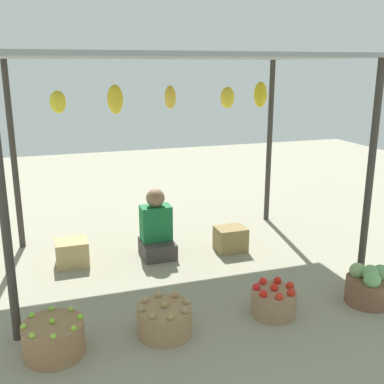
{
  "coord_description": "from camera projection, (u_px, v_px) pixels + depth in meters",
  "views": [
    {
      "loc": [
        -1.33,
        -4.57,
        2.12
      ],
      "look_at": [
        0.0,
        -0.55,
        0.95
      ],
      "focal_mm": 43.47,
      "sensor_mm": 36.0,
      "label": 1
    }
  ],
  "objects": [
    {
      "name": "ground_plane",
      "position": [
        177.0,
        262.0,
        5.14
      ],
      "size": [
        14.0,
        14.0,
        0.0
      ],
      "primitive_type": "plane",
      "color": "gray"
    },
    {
      "name": "basket_potatoes",
      "position": [
        164.0,
        320.0,
        3.75
      ],
      "size": [
        0.44,
        0.44,
        0.29
      ],
      "color": "#A07D55",
      "rests_on": "ground"
    },
    {
      "name": "basket_limes",
      "position": [
        54.0,
        338.0,
        3.49
      ],
      "size": [
        0.46,
        0.46,
        0.3
      ],
      "color": "#99704D",
      "rests_on": "ground"
    },
    {
      "name": "wooden_crate_near_vendor",
      "position": [
        231.0,
        239.0,
        5.44
      ],
      "size": [
        0.35,
        0.28,
        0.28
      ],
      "primitive_type": "cube",
      "color": "olive",
      "rests_on": "ground"
    },
    {
      "name": "basket_red_tomatoes",
      "position": [
        274.0,
        301.0,
        4.05
      ],
      "size": [
        0.39,
        0.39,
        0.29
      ],
      "color": "#9B7657",
      "rests_on": "ground"
    },
    {
      "name": "basket_cabbages",
      "position": [
        369.0,
        286.0,
        4.24
      ],
      "size": [
        0.41,
        0.41,
        0.37
      ],
      "color": "brown",
      "rests_on": "ground"
    },
    {
      "name": "wooden_crate_stacked_rear",
      "position": [
        72.0,
        253.0,
        5.05
      ],
      "size": [
        0.34,
        0.31,
        0.28
      ],
      "primitive_type": "cube",
      "color": "tan",
      "rests_on": "ground"
    },
    {
      "name": "vendor_person",
      "position": [
        156.0,
        230.0,
        5.27
      ],
      "size": [
        0.36,
        0.44,
        0.78
      ],
      "color": "#423C38",
      "rests_on": "ground"
    },
    {
      "name": "market_stall_structure",
      "position": [
        175.0,
        71.0,
        4.61
      ],
      "size": [
        3.55,
        2.35,
        2.21
      ],
      "color": "#38332D",
      "rests_on": "ground"
    }
  ]
}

